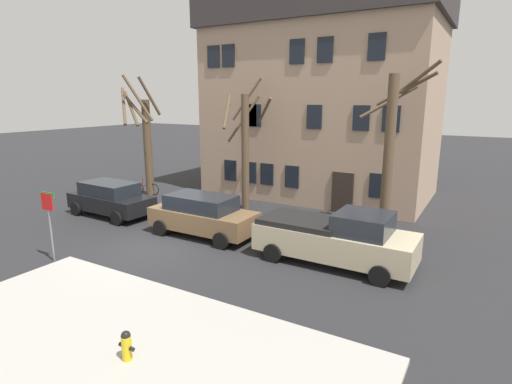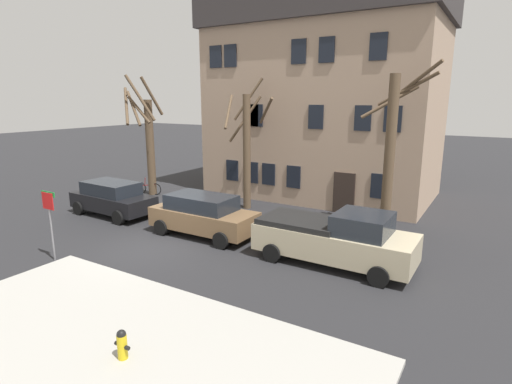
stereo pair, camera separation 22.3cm
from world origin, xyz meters
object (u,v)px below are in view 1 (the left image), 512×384
car_black_wagon (111,198)px  car_brown_wagon (203,215)px  street_sign_pole (49,213)px  fire_hydrant (126,345)px  bicycle_leaning (146,189)px  pickup_truck_beige (336,237)px  tree_bare_near (145,139)px  tree_bare_far (390,149)px  building_main (322,96)px  tree_bare_mid (245,145)px

car_black_wagon → car_brown_wagon: size_ratio=0.98×
street_sign_pole → fire_hydrant: bearing=-22.4°
bicycle_leaning → pickup_truck_beige: bearing=-17.7°
fire_hydrant → bicycle_leaning: size_ratio=0.40×
pickup_truck_beige → street_sign_pole: street_sign_pole is taller
tree_bare_near → bicycle_leaning: 3.04m
car_black_wagon → bicycle_leaning: (-1.83, 4.17, -0.51)m
tree_bare_near → pickup_truck_beige: tree_bare_near is taller
tree_bare_far → fire_hydrant: 12.47m
tree_bare_far → pickup_truck_beige: 4.89m
tree_bare_near → car_brown_wagon: size_ratio=1.51×
fire_hydrant → bicycle_leaning: bicycle_leaning is taller
car_brown_wagon → fire_hydrant: bearing=-63.4°
car_brown_wagon → car_black_wagon: bearing=178.8°
tree_bare_near → tree_bare_far: 14.12m
car_brown_wagon → bicycle_leaning: car_brown_wagon is taller
street_sign_pole → car_black_wagon: bearing=119.7°
tree_bare_far → car_brown_wagon: 8.23m
car_brown_wagon → fire_hydrant: car_brown_wagon is taller
building_main → pickup_truck_beige: (4.67, -10.19, -4.92)m
building_main → street_sign_pole: building_main is taller
building_main → tree_bare_mid: building_main is taller
tree_bare_far → car_brown_wagon: bearing=-149.3°
fire_hydrant → car_brown_wagon: bearing=116.6°
tree_bare_mid → building_main: bearing=69.3°
tree_bare_mid → pickup_truck_beige: size_ratio=1.21×
tree_bare_far → car_black_wagon: 13.35m
tree_bare_far → pickup_truck_beige: size_ratio=1.29×
building_main → bicycle_leaning: (-8.85, -5.88, -5.50)m
tree_bare_far → street_sign_pole: (-9.57, -8.93, -1.89)m
car_black_wagon → fire_hydrant: 12.51m
street_sign_pole → bicycle_leaning: size_ratio=1.49×
car_black_wagon → car_brown_wagon: car_brown_wagon is taller
car_black_wagon → street_sign_pole: street_sign_pole is taller
tree_bare_mid → bicycle_leaning: bearing=-175.9°
tree_bare_mid → bicycle_leaning: size_ratio=3.96×
building_main → car_brown_wagon: size_ratio=2.81×
building_main → car_black_wagon: size_ratio=2.88×
street_sign_pole → tree_bare_far: bearing=43.0°
tree_bare_near → street_sign_pole: size_ratio=2.75×
fire_hydrant → building_main: bearing=98.5°
tree_bare_near → car_black_wagon: (1.64, -4.17, -2.52)m
car_black_wagon → pickup_truck_beige: pickup_truck_beige is taller
pickup_truck_beige → building_main: bearing=114.6°
pickup_truck_beige → street_sign_pole: (-8.79, -4.95, 0.84)m
tree_bare_near → car_brown_wagon: bearing=-29.9°
car_brown_wagon → fire_hydrant: (3.89, -7.77, -0.44)m
fire_hydrant → tree_bare_near: bearing=133.2°
tree_bare_near → tree_bare_far: bearing=-1.3°
pickup_truck_beige → fire_hydrant: bearing=-104.4°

